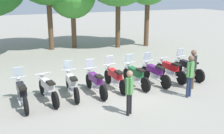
{
  "coord_description": "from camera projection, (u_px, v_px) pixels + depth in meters",
  "views": [
    {
      "loc": [
        -4.5,
        -9.88,
        4.19
      ],
      "look_at": [
        0.0,
        0.5,
        0.9
      ],
      "focal_mm": 42.5,
      "sensor_mm": 36.0,
      "label": 1
    }
  ],
  "objects": [
    {
      "name": "ground_plane",
      "position": [
        117.0,
        90.0,
        11.59
      ],
      "size": [
        80.0,
        80.0,
        0.0
      ],
      "primitive_type": "plane",
      "color": "gray"
    },
    {
      "name": "motorcycle_5",
      "position": [
        135.0,
        75.0,
        11.91
      ],
      "size": [
        0.62,
        2.19,
        1.37
      ],
      "rotation": [
        0.0,
        0.0,
        1.63
      ],
      "color": "black",
      "rests_on": "ground_plane"
    },
    {
      "name": "motorcycle_4",
      "position": [
        115.0,
        77.0,
        11.6
      ],
      "size": [
        0.62,
        2.19,
        1.37
      ],
      "rotation": [
        0.0,
        0.0,
        1.61
      ],
      "color": "black",
      "rests_on": "ground_plane"
    },
    {
      "name": "motorcycle_8",
      "position": [
        187.0,
        67.0,
        13.08
      ],
      "size": [
        0.62,
        2.19,
        1.37
      ],
      "rotation": [
        0.0,
        0.0,
        1.63
      ],
      "color": "black",
      "rests_on": "ground_plane"
    },
    {
      "name": "person_1",
      "position": [
        129.0,
        90.0,
        9.02
      ],
      "size": [
        0.37,
        0.3,
        1.61
      ],
      "rotation": [
        0.0,
        0.0,
        2.19
      ],
      "color": "black",
      "rests_on": "ground_plane"
    },
    {
      "name": "motorcycle_7",
      "position": [
        170.0,
        70.0,
        12.76
      ],
      "size": [
        0.62,
        2.19,
        0.99
      ],
      "rotation": [
        0.0,
        0.0,
        1.66
      ],
      "color": "black",
      "rests_on": "ground_plane"
    },
    {
      "name": "person_0",
      "position": [
        190.0,
        73.0,
        10.54
      ],
      "size": [
        0.41,
        0.29,
        1.73
      ],
      "rotation": [
        0.0,
        0.0,
        5.02
      ],
      "color": "#232D4C",
      "rests_on": "ground_plane"
    },
    {
      "name": "motorcycle_1",
      "position": [
        48.0,
        89.0,
        10.3
      ],
      "size": [
        0.62,
        2.18,
        0.99
      ],
      "rotation": [
        0.0,
        0.0,
        1.71
      ],
      "color": "black",
      "rests_on": "ground_plane"
    },
    {
      "name": "motorcycle_6",
      "position": [
        154.0,
        73.0,
        12.25
      ],
      "size": [
        0.62,
        2.19,
        1.37
      ],
      "rotation": [
        0.0,
        0.0,
        1.65
      ],
      "color": "black",
      "rests_on": "ground_plane"
    },
    {
      "name": "motorcycle_0",
      "position": [
        22.0,
        93.0,
        9.85
      ],
      "size": [
        0.62,
        2.19,
        1.37
      ],
      "rotation": [
        0.0,
        0.0,
        1.63
      ],
      "color": "black",
      "rests_on": "ground_plane"
    },
    {
      "name": "motorcycle_2",
      "position": [
        72.0,
        84.0,
        10.79
      ],
      "size": [
        0.62,
        2.19,
        1.37
      ],
      "rotation": [
        0.0,
        0.0,
        1.52
      ],
      "color": "black",
      "rests_on": "ground_plane"
    },
    {
      "name": "person_2",
      "position": [
        193.0,
        66.0,
        11.38
      ],
      "size": [
        0.4,
        0.24,
        1.76
      ],
      "rotation": [
        0.0,
        0.0,
        4.74
      ],
      "color": "brown",
      "rests_on": "ground_plane"
    },
    {
      "name": "motorcycle_3",
      "position": [
        95.0,
        82.0,
        11.04
      ],
      "size": [
        0.62,
        2.19,
        1.37
      ],
      "rotation": [
        0.0,
        0.0,
        1.61
      ],
      "color": "black",
      "rests_on": "ground_plane"
    }
  ]
}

